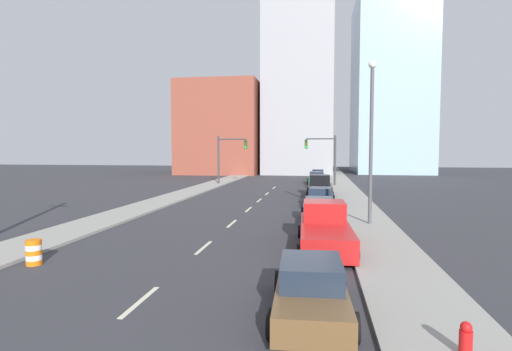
{
  "coord_description": "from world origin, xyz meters",
  "views": [
    {
      "loc": [
        4.98,
        -2.89,
        4.31
      ],
      "look_at": [
        -0.08,
        29.16,
        2.2
      ],
      "focal_mm": 28.0,
      "sensor_mm": 36.0,
      "label": 1
    }
  ],
  "objects": [
    {
      "name": "pickup_truck_red",
      "position": [
        5.27,
        14.76,
        0.79
      ],
      "size": [
        2.57,
        6.4,
        1.95
      ],
      "rotation": [
        0.0,
        0.0,
        0.04
      ],
      "color": "red",
      "rests_on": "ground"
    },
    {
      "name": "lane_stripe_at_30m",
      "position": [
        0.0,
        30.45,
        0.0
      ],
      "size": [
        0.16,
        2.4,
        0.01
      ],
      "primitive_type": "cube",
      "color": "beige",
      "rests_on": "ground"
    },
    {
      "name": "sidewalk_left",
      "position": [
        -7.79,
        49.11,
        0.07
      ],
      "size": [
        2.98,
        98.21,
        0.13
      ],
      "color": "gray",
      "rests_on": "ground"
    },
    {
      "name": "traffic_barrel",
      "position": [
        -5.53,
        10.32,
        0.47
      ],
      "size": [
        0.56,
        0.56,
        0.95
      ],
      "color": "orange",
      "rests_on": "ground"
    },
    {
      "name": "fire_hydrant",
      "position": [
        7.96,
        5.52,
        0.41
      ],
      "size": [
        0.26,
        0.26,
        0.84
      ],
      "color": "red",
      "rests_on": "ground"
    },
    {
      "name": "traffic_signal_right",
      "position": [
        5.84,
        45.02,
        3.84
      ],
      "size": [
        3.69,
        0.35,
        5.99
      ],
      "color": "#38383D",
      "rests_on": "ground"
    },
    {
      "name": "building_office_center",
      "position": [
        1.25,
        73.09,
        14.77
      ],
      "size": [
        12.0,
        20.0,
        29.55
      ],
      "color": "#99999E",
      "rests_on": "ground"
    },
    {
      "name": "lane_stripe_at_42m",
      "position": [
        0.0,
        41.88,
        0.0
      ],
      "size": [
        0.16,
        2.4,
        0.01
      ],
      "primitive_type": "cube",
      "color": "beige",
      "rests_on": "ground"
    },
    {
      "name": "sedan_brown",
      "position": [
        4.81,
        7.35,
        0.67
      ],
      "size": [
        2.2,
        4.68,
        1.46
      ],
      "rotation": [
        0.0,
        0.0,
        0.04
      ],
      "color": "brown",
      "rests_on": "ground"
    },
    {
      "name": "traffic_signal_left",
      "position": [
        -6.23,
        45.02,
        3.84
      ],
      "size": [
        3.69,
        0.35,
        5.99
      ],
      "color": "#38383D",
      "rests_on": "ground"
    },
    {
      "name": "sedan_silver",
      "position": [
        5.02,
        21.04,
        0.66
      ],
      "size": [
        2.27,
        4.47,
        1.44
      ],
      "rotation": [
        0.0,
        0.0,
        0.05
      ],
      "color": "#B2B2BC",
      "rests_on": "ground"
    },
    {
      "name": "sedan_green",
      "position": [
        4.68,
        47.47,
        0.7
      ],
      "size": [
        2.14,
        4.62,
        1.55
      ],
      "rotation": [
        0.0,
        0.0,
        0.01
      ],
      "color": "#1E6033",
      "rests_on": "ground"
    },
    {
      "name": "building_brick_left",
      "position": [
        -12.47,
        69.09,
        8.11
      ],
      "size": [
        14.0,
        16.0,
        16.21
      ],
      "color": "brown",
      "rests_on": "ground"
    },
    {
      "name": "pickup_truck_black",
      "position": [
        5.09,
        34.4,
        0.79
      ],
      "size": [
        2.43,
        5.78,
        1.94
      ],
      "rotation": [
        0.0,
        0.0,
        0.01
      ],
      "color": "black",
      "rests_on": "ground"
    },
    {
      "name": "lane_stripe_at_14m",
      "position": [
        0.0,
        13.85,
        0.0
      ],
      "size": [
        0.16,
        2.4,
        0.01
      ],
      "primitive_type": "cube",
      "color": "beige",
      "rests_on": "ground"
    },
    {
      "name": "sedan_navy",
      "position": [
        5.12,
        27.75,
        0.66
      ],
      "size": [
        2.31,
        4.78,
        1.42
      ],
      "rotation": [
        0.0,
        0.0,
        -0.05
      ],
      "color": "#141E47",
      "rests_on": "ground"
    },
    {
      "name": "street_lamp",
      "position": [
        7.86,
        20.18,
        5.29
      ],
      "size": [
        0.44,
        0.44,
        9.22
      ],
      "color": "#4C4C51",
      "rests_on": "ground"
    },
    {
      "name": "lane_stripe_at_36m",
      "position": [
        0.0,
        35.6,
        0.0
      ],
      "size": [
        0.16,
        2.4,
        0.01
      ],
      "primitive_type": "cube",
      "color": "beige",
      "rests_on": "ground"
    },
    {
      "name": "lane_stripe_at_25m",
      "position": [
        0.0,
        25.22,
        0.0
      ],
      "size": [
        0.16,
        2.4,
        0.01
      ],
      "primitive_type": "cube",
      "color": "beige",
      "rests_on": "ground"
    },
    {
      "name": "lane_stripe_at_8m",
      "position": [
        0.0,
        7.52,
        0.0
      ],
      "size": [
        0.16,
        2.4,
        0.01
      ],
      "primitive_type": "cube",
      "color": "beige",
      "rests_on": "ground"
    },
    {
      "name": "sidewalk_right",
      "position": [
        7.79,
        49.11,
        0.07
      ],
      "size": [
        2.98,
        98.21,
        0.13
      ],
      "color": "gray",
      "rests_on": "ground"
    },
    {
      "name": "building_glass_right",
      "position": [
        18.11,
        77.09,
        16.36
      ],
      "size": [
        13.0,
        20.0,
        32.72
      ],
      "color": "#99B7CC",
      "rests_on": "ground"
    },
    {
      "name": "lane_stripe_at_20m",
      "position": [
        0.0,
        19.63,
        0.0
      ],
      "size": [
        0.16,
        2.4,
        0.01
      ],
      "primitive_type": "cube",
      "color": "beige",
      "rests_on": "ground"
    },
    {
      "name": "sedan_orange",
      "position": [
        5.17,
        41.12,
        0.66
      ],
      "size": [
        2.06,
        4.31,
        1.45
      ],
      "rotation": [
        0.0,
        0.0,
        -0.0
      ],
      "color": "orange",
      "rests_on": "ground"
    },
    {
      "name": "sedan_maroon",
      "position": [
        4.88,
        53.65,
        0.69
      ],
      "size": [
        2.03,
        4.7,
        1.53
      ],
      "rotation": [
        0.0,
        0.0,
        -0.01
      ],
      "color": "maroon",
      "rests_on": "ground"
    }
  ]
}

